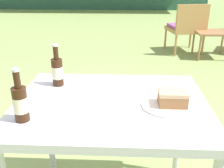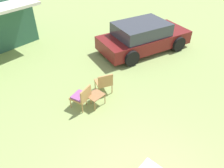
# 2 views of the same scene
# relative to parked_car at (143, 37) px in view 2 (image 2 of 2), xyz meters

# --- Properties ---
(parked_car) EXTENTS (4.70, 3.13, 1.37)m
(parked_car) POSITION_rel_parked_car_xyz_m (0.00, 0.00, 0.00)
(parked_car) COLOR maroon
(parked_car) RESTS_ON ground_plane
(wicker_chair_cushioned) EXTENTS (0.64, 0.64, 0.84)m
(wicker_chair_cushioned) POSITION_rel_parked_car_xyz_m (-4.70, -0.88, -0.21)
(wicker_chair_cushioned) COLOR #B2844C
(wicker_chair_cushioned) RESTS_ON ground_plane
(wicker_chair_plain) EXTENTS (0.73, 0.73, 0.84)m
(wicker_chair_plain) POSITION_rel_parked_car_xyz_m (-3.64, -0.89, -0.20)
(wicker_chair_plain) COLOR #B2844C
(wicker_chair_plain) RESTS_ON ground_plane
(garden_side_table) EXTENTS (0.54, 0.47, 0.43)m
(garden_side_table) POSITION_rel_parked_car_xyz_m (-4.33, -1.13, -0.29)
(garden_side_table) COLOR #996B42
(garden_side_table) RESTS_ON ground_plane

